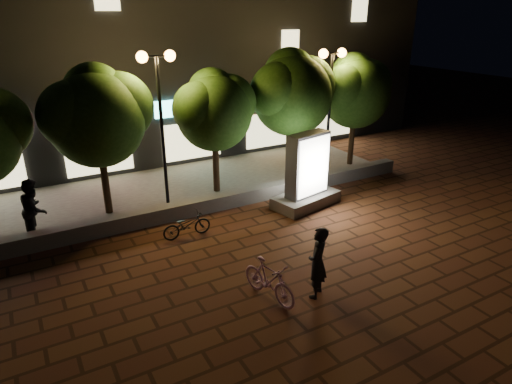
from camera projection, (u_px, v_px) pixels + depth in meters
ground at (282, 260)px, 12.32m from camera, size 80.00×80.00×0.00m
retaining_wall at (220, 202)px, 15.45m from camera, size 16.00×0.45×0.50m
sidewalk at (194, 184)px, 17.55m from camera, size 16.00×5.00×0.08m
building_block at (136, 43)px, 20.90m from camera, size 28.00×8.12×11.30m
tree_left at (97, 113)px, 13.86m from camera, size 3.60×3.00×4.89m
tree_mid at (214, 108)px, 15.76m from camera, size 3.24×2.70×4.50m
tree_right at (292, 90)px, 17.13m from camera, size 3.72×3.10×5.07m
tree_far_right at (356, 89)px, 18.65m from camera, size 3.48×2.90×4.76m
street_lamp_left at (159, 90)px, 14.31m from camera, size 1.26×0.36×5.18m
street_lamp_right at (331, 79)px, 17.53m from camera, size 1.26×0.36×4.98m
ad_kiosk at (307, 177)px, 15.40m from camera, size 2.62×1.69×2.62m
scooter_pink at (269, 280)px, 10.49m from camera, size 0.84×1.75×1.01m
rider at (318, 263)px, 10.46m from camera, size 0.79×0.75×1.81m
scooter_parked at (187, 225)px, 13.44m from camera, size 1.51×0.55×0.79m
pedestrian at (34, 209)px, 13.00m from camera, size 0.91×1.06×1.87m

